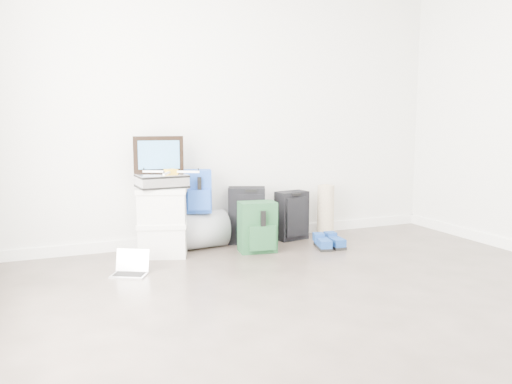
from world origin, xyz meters
name	(u,v)px	position (x,y,z in m)	size (l,w,h in m)	color
ground	(380,330)	(0.00, 0.00, 0.00)	(5.00, 5.00, 0.00)	#352D27
room_envelope	(388,26)	(0.00, 0.02, 1.72)	(4.52, 5.02, 2.71)	silver
boxes_stack	(163,222)	(-0.76, 2.17, 0.31)	(0.52, 0.46, 0.61)	silver
briefcase	(162,181)	(-0.76, 2.17, 0.67)	(0.41, 0.30, 0.12)	#B2B2B7
painting	(159,155)	(-0.76, 2.27, 0.89)	(0.44, 0.11, 0.33)	black
drone	(171,172)	(-0.68, 2.15, 0.75)	(0.45, 0.45, 0.05)	gold
duffel_bag	(196,230)	(-0.42, 2.31, 0.17)	(0.35, 0.35, 0.57)	gray
blue_backpack	(196,192)	(-0.42, 2.28, 0.54)	(0.32, 0.27, 0.39)	#17349B
large_suitcase	(247,215)	(0.11, 2.32, 0.27)	(0.41, 0.34, 0.55)	black
green_backpack	(258,228)	(0.06, 1.95, 0.22)	(0.35, 0.28, 0.46)	#163C1D
carry_on	(292,216)	(0.58, 2.29, 0.24)	(0.34, 0.25, 0.49)	black
shoes	(329,243)	(0.75, 1.84, 0.05)	(0.29, 0.31, 0.10)	black
rolled_rug	(326,210)	(0.99, 2.32, 0.26)	(0.17, 0.17, 0.53)	gray
laptop	(131,269)	(-1.14, 1.70, 0.05)	(0.33, 0.30, 0.19)	silver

